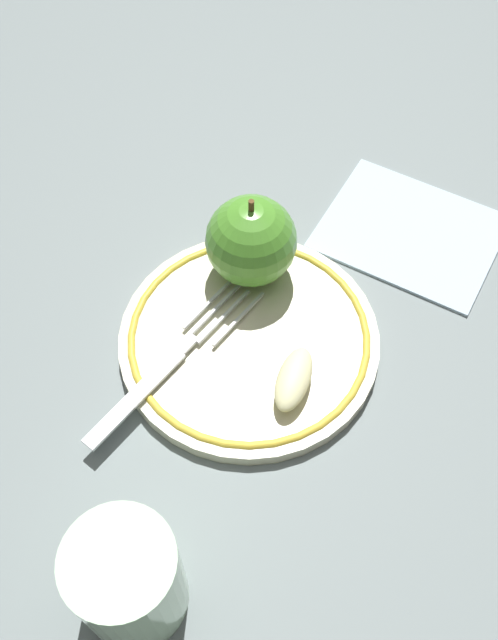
% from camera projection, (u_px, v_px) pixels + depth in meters
% --- Properties ---
extents(ground_plane, '(2.00, 2.00, 0.00)m').
position_uv_depth(ground_plane, '(239.00, 330.00, 0.58)').
color(ground_plane, slate).
extents(plate, '(0.21, 0.21, 0.02)m').
position_uv_depth(plate, '(249.00, 339.00, 0.56)').
color(plate, beige).
rests_on(plate, ground_plane).
extents(apple_red_whole, '(0.07, 0.07, 0.08)m').
position_uv_depth(apple_red_whole, '(251.00, 241.00, 0.56)').
color(apple_red_whole, '#4D942D').
rests_on(apple_red_whole, plate).
extents(apple_slice_front, '(0.03, 0.06, 0.02)m').
position_uv_depth(apple_slice_front, '(294.00, 379.00, 0.52)').
color(apple_slice_front, beige).
rests_on(apple_slice_front, plate).
extents(fork, '(0.10, 0.17, 0.00)m').
position_uv_depth(fork, '(167.00, 365.00, 0.54)').
color(fork, silver).
rests_on(fork, plate).
extents(drinking_glass, '(0.07, 0.07, 0.09)m').
position_uv_depth(drinking_glass, '(128.00, 580.00, 0.43)').
color(drinking_glass, '#C3EDC1').
rests_on(drinking_glass, ground_plane).
extents(napkin_folded, '(0.18, 0.16, 0.01)m').
position_uv_depth(napkin_folded, '(410.00, 231.00, 0.63)').
color(napkin_folded, '#ACC4D6').
rests_on(napkin_folded, ground_plane).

